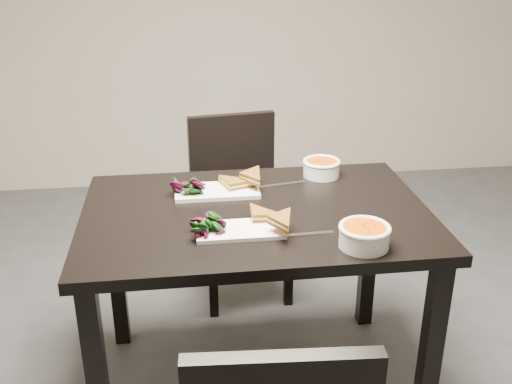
# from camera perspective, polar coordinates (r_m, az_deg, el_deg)

# --- Properties ---
(table) EXTENTS (1.20, 0.80, 0.75)m
(table) POSITION_cam_1_polar(r_m,az_deg,el_deg) (2.11, 0.00, -4.22)
(table) COLOR black
(table) RESTS_ON ground
(chair_far) EXTENTS (0.47, 0.47, 0.85)m
(chair_far) POSITION_cam_1_polar(r_m,az_deg,el_deg) (2.86, -1.78, -0.22)
(chair_far) COLOR black
(chair_far) RESTS_ON ground
(plate_near) EXTENTS (0.28, 0.14, 0.01)m
(plate_near) POSITION_cam_1_polar(r_m,az_deg,el_deg) (1.91, -1.54, -3.68)
(plate_near) COLOR white
(plate_near) RESTS_ON table
(sandwich_near) EXTENTS (0.14, 0.11, 0.05)m
(sandwich_near) POSITION_cam_1_polar(r_m,az_deg,el_deg) (1.92, 0.33, -2.57)
(sandwich_near) COLOR #8F5C1E
(sandwich_near) RESTS_ON plate_near
(salad_near) EXTENTS (0.09, 0.08, 0.04)m
(salad_near) POSITION_cam_1_polar(r_m,az_deg,el_deg) (1.90, -4.56, -3.13)
(salad_near) COLOR black
(salad_near) RESTS_ON plate_near
(soup_bowl_near) EXTENTS (0.16, 0.16, 0.07)m
(soup_bowl_near) POSITION_cam_1_polar(r_m,az_deg,el_deg) (1.84, 10.33, -4.04)
(soup_bowl_near) COLOR white
(soup_bowl_near) RESTS_ON table
(cutlery_near) EXTENTS (0.18, 0.02, 0.00)m
(cutlery_near) POSITION_cam_1_polar(r_m,az_deg,el_deg) (1.91, 4.84, -4.03)
(cutlery_near) COLOR silver
(cutlery_near) RESTS_ON table
(plate_far) EXTENTS (0.31, 0.15, 0.02)m
(plate_far) POSITION_cam_1_polar(r_m,az_deg,el_deg) (2.20, -3.76, 0.09)
(plate_far) COLOR white
(plate_far) RESTS_ON table
(sandwich_far) EXTENTS (0.18, 0.16, 0.05)m
(sandwich_far) POSITION_cam_1_polar(r_m,az_deg,el_deg) (2.18, -2.05, 0.81)
(sandwich_far) COLOR #8F5C1E
(sandwich_far) RESTS_ON plate_far
(salad_far) EXTENTS (0.10, 0.09, 0.04)m
(salad_far) POSITION_cam_1_polar(r_m,az_deg,el_deg) (2.19, -6.39, 0.65)
(salad_far) COLOR black
(salad_far) RESTS_ON plate_far
(soup_bowl_far) EXTENTS (0.15, 0.15, 0.07)m
(soup_bowl_far) POSITION_cam_1_polar(r_m,az_deg,el_deg) (2.36, 6.28, 2.41)
(soup_bowl_far) COLOR white
(soup_bowl_far) RESTS_ON table
(cutlery_far) EXTENTS (0.18, 0.05, 0.00)m
(cutlery_far) POSITION_cam_1_polar(r_m,az_deg,el_deg) (2.28, 2.57, 0.75)
(cutlery_far) COLOR silver
(cutlery_far) RESTS_ON table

